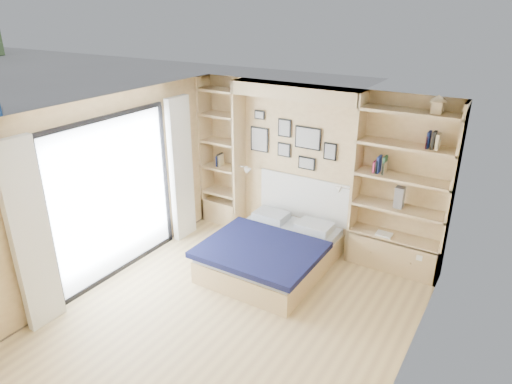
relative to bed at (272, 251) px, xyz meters
The scene contains 8 objects.
ground 1.23m from the bed, 82.69° to the right, with size 4.50×4.50×0.00m, color #D3B77C.
room_shell 0.91m from the bed, 125.20° to the left, with size 4.50×4.50×4.50m.
bed is the anchor object (origin of this frame).
photo_gallery 1.72m from the bed, 106.16° to the left, with size 1.48×0.02×0.82m.
reading_lamps 1.17m from the bed, 100.32° to the left, with size 1.92×0.12×0.15m.
shelf_decor 2.04m from the bed, 36.48° to the left, with size 3.46×0.23×2.03m.
deck 3.66m from the bed, 160.95° to the right, with size 3.20×4.00×0.05m, color #66594B.
deck_chair 2.97m from the bed, 151.63° to the right, with size 0.60×0.80×0.72m.
Camera 1 is at (2.65, -3.83, 3.59)m, focal length 32.00 mm.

